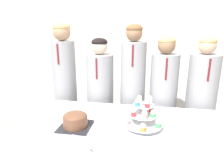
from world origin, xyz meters
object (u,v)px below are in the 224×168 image
(student_0, at_px, (66,93))
(student_3, at_px, (162,106))
(student_4, at_px, (199,109))
(student_2, at_px, (132,99))
(student_1, at_px, (100,104))
(cake_knife, at_px, (75,136))
(round_cake, at_px, (75,120))
(cupcake_stand, at_px, (143,114))

(student_0, height_order, student_3, student_0)
(student_0, bearing_deg, student_3, -0.00)
(student_3, xyz_separation_m, student_4, (0.39, 0.00, -0.01))
(student_2, distance_m, student_3, 0.34)
(student_1, bearing_deg, student_3, -0.00)
(cake_knife, bearing_deg, round_cake, 149.26)
(student_2, relative_size, student_4, 1.08)
(student_1, xyz_separation_m, student_3, (0.71, -0.00, 0.02))
(student_1, relative_size, student_3, 0.98)
(student_0, bearing_deg, round_cake, -62.58)
(student_2, relative_size, student_3, 1.08)
(round_cake, bearing_deg, cupcake_stand, 8.48)
(cupcake_stand, xyz_separation_m, student_4, (0.60, 0.70, -0.21))
(student_0, height_order, student_1, student_0)
(round_cake, distance_m, student_1, 0.79)
(cupcake_stand, distance_m, student_1, 0.89)
(cupcake_stand, height_order, student_0, student_0)
(cake_knife, xyz_separation_m, cupcake_stand, (0.49, 0.21, 0.12))
(cupcake_stand, bearing_deg, cake_knife, -156.50)
(cupcake_stand, relative_size, student_2, 0.20)
(cake_knife, height_order, student_4, student_4)
(student_0, bearing_deg, student_1, -0.00)
(student_3, distance_m, student_4, 0.39)
(cake_knife, distance_m, student_2, 0.97)
(student_0, height_order, student_2, student_0)
(round_cake, distance_m, cake_knife, 0.15)
(round_cake, xyz_separation_m, cupcake_stand, (0.53, 0.08, 0.05))
(cake_knife, bearing_deg, student_3, 94.52)
(student_4, bearing_deg, cake_knife, -140.04)
(cupcake_stand, height_order, student_3, student_3)
(cupcake_stand, xyz_separation_m, student_1, (-0.50, 0.70, -0.22))
(cupcake_stand, xyz_separation_m, student_0, (-0.93, 0.70, -0.11))
(round_cake, distance_m, student_4, 1.37)
(cake_knife, height_order, student_2, student_2)
(round_cake, relative_size, student_3, 0.17)
(student_4, bearing_deg, student_1, -180.00)
(cake_knife, height_order, student_1, student_1)
(cake_knife, bearing_deg, student_0, 157.82)
(cake_knife, xyz_separation_m, student_2, (0.35, 0.91, -0.02))
(cupcake_stand, bearing_deg, student_2, 100.78)
(round_cake, relative_size, student_0, 0.16)
(student_1, bearing_deg, student_4, 0.00)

